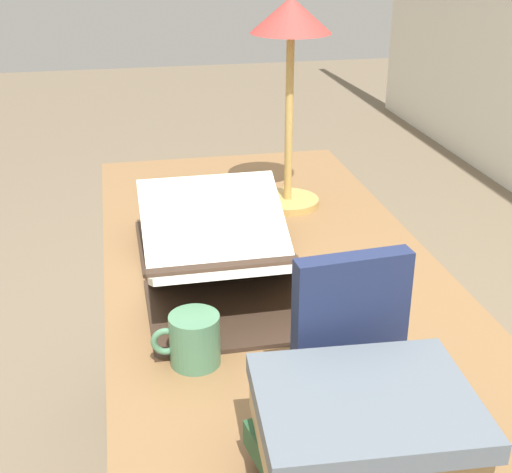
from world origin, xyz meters
TOP-DOWN VIEW (x-y plane):
  - reading_desk at (0.00, 0.00)m, footprint 1.53×0.66m
  - open_book at (-0.04, -0.10)m, footprint 0.55×0.31m
  - book_stack_tall at (0.55, -0.03)m, footprint 0.22×0.27m
  - book_standing_upright at (0.39, 0.01)m, footprint 0.04×0.16m
  - reading_lamp at (-0.36, 0.11)m, footprint 0.18×0.18m
  - coffee_mug at (0.25, -0.19)m, footprint 0.08×0.11m

SIDE VIEW (x-z plane):
  - reading_desk at x=0.00m, z-range 0.27..1.01m
  - open_book at x=-0.04m, z-range 0.72..0.84m
  - coffee_mug at x=0.25m, z-range 0.74..0.82m
  - book_stack_tall at x=0.55m, z-range 0.74..0.87m
  - book_standing_upright at x=0.39m, z-range 0.74..0.97m
  - reading_lamp at x=-0.36m, z-range 0.88..1.36m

